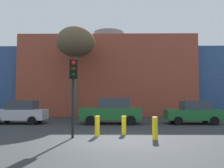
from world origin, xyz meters
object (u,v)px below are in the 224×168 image
parked_car_1 (20,112)px  bollard_yellow_0 (155,128)px  bare_tree_0 (76,44)px  parked_car_3 (193,112)px  traffic_light_island (73,80)px  bollard_yellow_2 (97,126)px  bollard_yellow_1 (124,125)px  parked_car_2 (112,111)px

parked_car_1 → bollard_yellow_0: 11.00m
bare_tree_0 → parked_car_1: bearing=-127.7°
parked_car_3 → traffic_light_island: 10.07m
traffic_light_island → bollard_yellow_2: (1.10, 0.53, -2.20)m
bare_tree_0 → bollard_yellow_0: (5.42, -10.96, -6.47)m
bollard_yellow_0 → bollard_yellow_2: 2.79m
bollard_yellow_1 → parked_car_2: bearing=97.5°
parked_car_2 → traffic_light_island: (-1.74, -6.27, 1.75)m
bollard_yellow_2 → parked_car_2: bearing=83.6°
bare_tree_0 → bollard_yellow_1: (4.11, -9.43, -6.51)m
traffic_light_island → bollard_yellow_1: 3.47m
bollard_yellow_0 → bollard_yellow_1: bollard_yellow_0 is taller
bollard_yellow_2 → traffic_light_island: bearing=-154.2°
parked_car_3 → bollard_yellow_0: (-3.93, -6.67, -0.33)m
parked_car_2 → bollard_yellow_1: size_ratio=4.66×
parked_car_1 → bollard_yellow_0: parked_car_1 is taller
parked_car_1 → parked_car_2: bearing=180.0°
parked_car_3 → bare_tree_0: bare_tree_0 is taller
parked_car_1 → bollard_yellow_0: bearing=142.7°
parked_car_2 → bollard_yellow_0: (1.99, -6.67, -0.43)m
bare_tree_0 → bollard_yellow_1: bearing=-66.5°
parked_car_1 → parked_car_3: 12.67m
parked_car_1 → bollard_yellow_0: (8.74, -6.67, -0.34)m
parked_car_3 → bollard_yellow_1: (-5.25, -5.14, -0.37)m
traffic_light_island → bollard_yellow_2: traffic_light_island is taller
bare_tree_0 → bollard_yellow_1: 12.17m
bollard_yellow_1 → bollard_yellow_2: bearing=-155.7°
bare_tree_0 → parked_car_3: bearing=-24.6°
bare_tree_0 → bollard_yellow_1: bare_tree_0 is taller
parked_car_1 → bollard_yellow_2: (6.11, -5.74, -0.35)m
parked_car_2 → parked_car_1: bearing=-0.0°
traffic_light_island → parked_car_3: bearing=115.2°
parked_car_2 → traffic_light_island: 6.74m
parked_car_3 → bollard_yellow_1: 7.36m
bollard_yellow_0 → bare_tree_0: bearing=116.3°
parked_car_1 → bollard_yellow_2: parked_car_1 is taller
parked_car_1 → traffic_light_island: traffic_light_island is taller
bollard_yellow_0 → traffic_light_island: bearing=173.9°
parked_car_2 → bollard_yellow_0: bearing=106.6°
parked_car_1 → parked_car_3: bearing=-180.0°
bollard_yellow_2 → bollard_yellow_1: bearing=24.3°
parked_car_3 → bollard_yellow_2: bearing=41.1°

